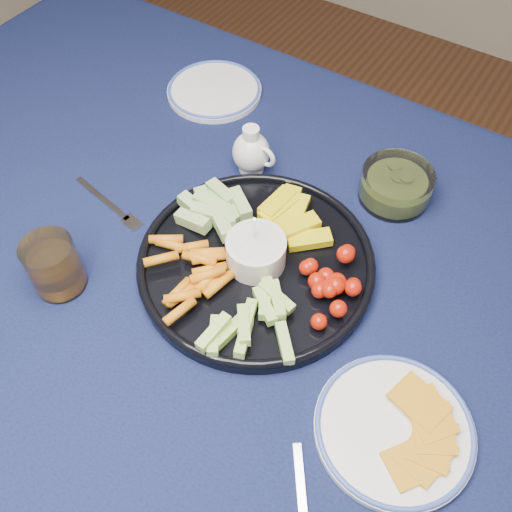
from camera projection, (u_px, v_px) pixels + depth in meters
The scene contains 8 objects.
dining_table at pixel (228, 283), 1.01m from camera, with size 1.67×1.07×0.75m.
crudite_platter at pixel (255, 258), 0.91m from camera, with size 0.38×0.38×0.12m.
creamer_pitcher at pixel (252, 152), 1.02m from camera, with size 0.09×0.07×0.10m.
pickle_bowl at pixel (396, 186), 0.99m from camera, with size 0.13×0.13×0.06m.
cheese_plate at pixel (395, 428), 0.75m from camera, with size 0.21×0.21×0.03m.
juice_tumbler at pixel (55, 268), 0.87m from camera, with size 0.08×0.08×0.09m.
fork_left at pixel (113, 207), 1.00m from camera, with size 0.17×0.05×0.00m.
side_plate_extra at pixel (214, 90), 1.18m from camera, with size 0.20×0.20×0.02m.
Camera 1 is at (0.35, -0.45, 1.50)m, focal length 40.00 mm.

